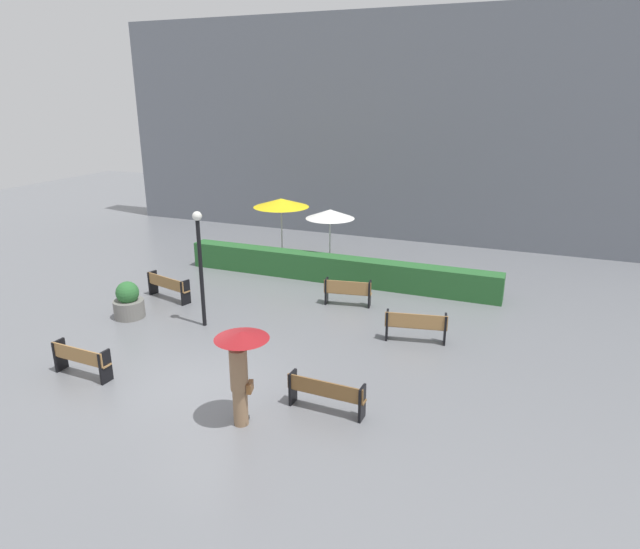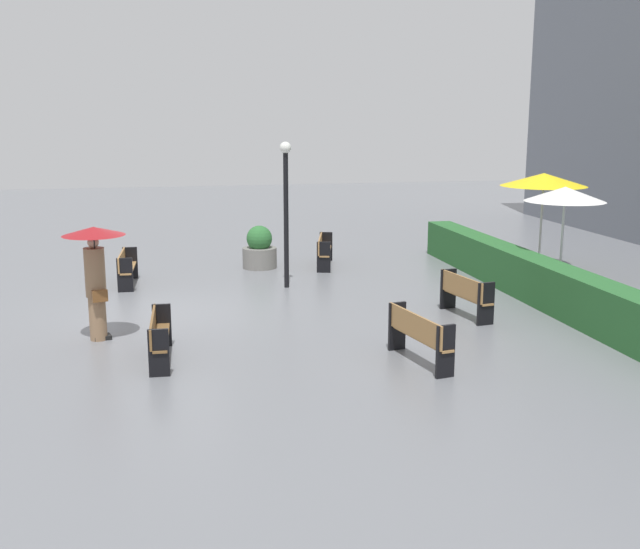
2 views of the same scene
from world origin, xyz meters
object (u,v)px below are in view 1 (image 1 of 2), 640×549
(bench_far_right, at_px, (416,325))
(bench_far_left, at_px, (168,286))
(bench_back_row, at_px, (348,291))
(planter_pot, at_px, (128,302))
(patio_umbrella_yellow, at_px, (281,203))
(pedestrian_with_umbrella, at_px, (241,362))
(lamp_post, at_px, (200,256))
(patio_umbrella_white, at_px, (330,214))
(bench_near_right, at_px, (326,393))
(bench_near_left, at_px, (81,359))

(bench_far_right, distance_m, bench_far_left, 8.69)
(bench_back_row, bearing_deg, planter_pot, -149.78)
(patio_umbrella_yellow, bearing_deg, pedestrian_with_umbrella, -68.28)
(bench_back_row, bearing_deg, lamp_post, -137.65)
(bench_back_row, relative_size, bench_far_left, 0.86)
(bench_far_left, xyz_separation_m, planter_pot, (-0.17, -1.79, 0.01))
(patio_umbrella_yellow, relative_size, patio_umbrella_white, 1.05)
(bench_near_right, height_order, bench_far_left, bench_far_left)
(bench_near_right, relative_size, bench_back_row, 1.12)
(patio_umbrella_white, bearing_deg, bench_far_left, -128.98)
(bench_near_left, height_order, planter_pot, planter_pot)
(planter_pot, bearing_deg, lamp_post, 7.46)
(bench_near_left, relative_size, bench_back_row, 1.04)
(bench_back_row, distance_m, planter_pot, 7.08)
(bench_far_right, bearing_deg, bench_near_right, -103.59)
(planter_pot, bearing_deg, pedestrian_with_umbrella, -31.57)
(bench_far_right, bearing_deg, patio_umbrella_white, 131.48)
(lamp_post, bearing_deg, bench_near_left, -105.16)
(pedestrian_with_umbrella, xyz_separation_m, patio_umbrella_white, (-2.09, 10.70, 0.84))
(bench_back_row, distance_m, patio_umbrella_yellow, 6.22)
(bench_far_right, xyz_separation_m, patio_umbrella_yellow, (-7.09, 5.98, 1.94))
(lamp_post, distance_m, patio_umbrella_yellow, 7.27)
(pedestrian_with_umbrella, relative_size, patio_umbrella_yellow, 0.82)
(pedestrian_with_umbrella, height_order, patio_umbrella_yellow, patio_umbrella_yellow)
(bench_near_left, distance_m, patio_umbrella_yellow, 11.29)
(bench_far_left, bearing_deg, planter_pot, -95.29)
(bench_back_row, bearing_deg, bench_near_left, -122.83)
(bench_near_right, xyz_separation_m, bench_far_left, (-7.64, 4.57, 0.02))
(patio_umbrella_yellow, bearing_deg, bench_back_row, -42.59)
(bench_near_left, relative_size, pedestrian_with_umbrella, 0.77)
(planter_pot, height_order, patio_umbrella_yellow, patio_umbrella_yellow)
(bench_back_row, bearing_deg, patio_umbrella_white, 120.10)
(pedestrian_with_umbrella, relative_size, lamp_post, 0.61)
(bench_near_right, distance_m, planter_pot, 8.28)
(bench_near_right, distance_m, bench_far_left, 8.90)
(bench_far_right, height_order, patio_umbrella_yellow, patio_umbrella_yellow)
(bench_near_right, distance_m, patio_umbrella_white, 10.40)
(bench_far_right, relative_size, bench_far_left, 0.95)
(pedestrian_with_umbrella, relative_size, planter_pot, 1.84)
(bench_near_left, xyz_separation_m, planter_pot, (-1.52, 3.56, 0.02))
(bench_back_row, bearing_deg, bench_near_right, -75.09)
(planter_pot, bearing_deg, bench_far_right, 10.11)
(bench_near_left, height_order, patio_umbrella_yellow, patio_umbrella_yellow)
(bench_near_right, bearing_deg, bench_near_left, -172.94)
(pedestrian_with_umbrella, height_order, patio_umbrella_white, patio_umbrella_white)
(bench_near_right, bearing_deg, bench_far_left, 149.11)
(bench_back_row, relative_size, planter_pot, 1.36)
(bench_near_right, distance_m, bench_near_left, 6.33)
(bench_far_right, relative_size, bench_near_left, 1.06)
(patio_umbrella_white, bearing_deg, bench_near_left, -104.64)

